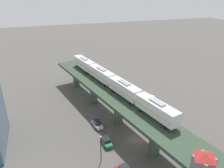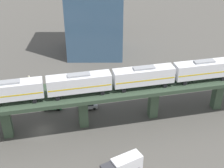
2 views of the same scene
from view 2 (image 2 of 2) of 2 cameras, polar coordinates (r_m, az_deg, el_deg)
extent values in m
plane|color=#4C4944|center=(65.67, -12.59, -8.35)|extent=(400.00, 400.00, 0.00)
cube|color=#2C3D2C|center=(61.04, -13.43, -2.38)|extent=(28.13, 91.64, 0.80)
cube|color=#384C38|center=(72.69, 18.77, -1.52)|extent=(2.15, 2.15, 7.71)
cube|color=#384C38|center=(66.62, 7.56, -3.09)|extent=(2.15, 2.15, 7.71)
cube|color=#384C38|center=(63.57, -5.32, -4.75)|extent=(2.15, 2.15, 7.71)
cube|color=#384C38|center=(64.00, -18.80, -6.22)|extent=(2.15, 2.15, 7.71)
cube|color=silver|center=(65.68, 16.32, 2.62)|extent=(5.33, 12.32, 3.10)
cube|color=gold|center=(65.81, 16.28, 2.39)|extent=(5.32, 12.10, 0.24)
cube|color=gray|center=(64.93, 16.54, 3.97)|extent=(2.28, 4.40, 0.36)
cylinder|color=black|center=(67.79, 19.65, 0.89)|extent=(0.40, 0.87, 0.84)
cylinder|color=black|center=(69.53, 18.69, 1.83)|extent=(0.40, 0.87, 0.84)
cylinder|color=black|center=(63.92, 13.20, 0.10)|extent=(0.40, 0.87, 0.84)
cylinder|color=black|center=(65.77, 12.36, 1.12)|extent=(0.40, 0.87, 0.84)
cube|color=silver|center=(60.90, 5.79, 1.50)|extent=(5.33, 12.32, 3.10)
cube|color=gold|center=(61.04, 5.78, 1.26)|extent=(5.32, 12.10, 0.24)
cube|color=gray|center=(60.09, 5.88, 2.95)|extent=(2.28, 4.40, 0.36)
cylinder|color=black|center=(62.32, 9.70, -0.32)|extent=(0.40, 0.87, 0.84)
cylinder|color=black|center=(64.22, 8.94, 0.73)|extent=(0.40, 0.87, 0.84)
cylinder|color=black|center=(59.89, 2.21, -1.23)|extent=(0.40, 0.87, 0.84)
cylinder|color=black|center=(61.86, 1.65, -0.11)|extent=(0.40, 0.87, 0.84)
cube|color=silver|center=(58.49, -6.03, 0.19)|extent=(5.33, 12.32, 3.10)
cube|color=gold|center=(58.64, -6.02, -0.06)|extent=(5.32, 12.10, 0.24)
cube|color=gray|center=(57.65, -6.12, 1.68)|extent=(2.28, 4.40, 0.36)
cylinder|color=black|center=(59.08, -1.73, -1.70)|extent=(0.40, 0.87, 0.84)
cylinder|color=black|center=(61.08, -2.17, -0.55)|extent=(0.40, 0.87, 0.84)
cylinder|color=black|center=(58.35, -9.86, -2.64)|extent=(0.40, 0.87, 0.84)
cylinder|color=black|center=(60.38, -10.02, -1.44)|extent=(0.40, 0.87, 0.84)
cube|color=silver|center=(58.75, -18.29, -1.17)|extent=(5.33, 12.32, 3.10)
cube|color=gold|center=(58.90, -18.25, -1.42)|extent=(5.32, 12.10, 0.24)
cube|color=gray|center=(57.91, -18.56, 0.29)|extent=(2.28, 4.40, 0.36)
cylinder|color=black|center=(58.44, -13.96, -3.09)|extent=(0.40, 0.87, 0.84)
cylinder|color=black|center=(60.46, -13.98, -1.88)|extent=(0.40, 0.87, 0.84)
cube|color=#1E6638|center=(71.23, -10.90, -4.01)|extent=(1.94, 4.46, 0.80)
cube|color=#1E2328|center=(70.78, -10.84, -3.49)|extent=(1.71, 2.25, 0.76)
cylinder|color=black|center=(70.54, -9.81, -4.66)|extent=(0.26, 0.67, 0.66)
cylinder|color=black|center=(71.94, -9.66, -3.88)|extent=(0.26, 0.67, 0.66)
cylinder|color=black|center=(71.00, -12.10, -4.67)|extent=(0.26, 0.67, 0.66)
cylinder|color=black|center=(72.39, -11.90, -3.90)|extent=(0.26, 0.67, 0.66)
cube|color=#AD1E1E|center=(73.33, -18.96, -4.17)|extent=(3.03, 4.74, 0.80)
cube|color=#1E2328|center=(72.90, -18.94, -3.65)|extent=(2.22, 2.59, 0.76)
cylinder|color=black|center=(72.74, -17.78, -4.63)|extent=(0.43, 0.70, 0.66)
cylinder|color=black|center=(74.17, -17.83, -3.90)|extent=(0.43, 0.70, 0.66)
cube|color=#B7BABF|center=(70.31, -4.50, -3.99)|extent=(2.46, 4.63, 0.80)
cube|color=#1E2328|center=(69.88, -4.40, -3.45)|extent=(1.96, 2.43, 0.76)
cylinder|color=black|center=(69.92, -3.25, -4.55)|extent=(0.34, 0.69, 0.66)
cylinder|color=black|center=(71.33, -3.40, -3.78)|extent=(0.34, 0.69, 0.66)
cylinder|color=black|center=(69.77, -5.59, -4.75)|extent=(0.34, 0.69, 0.66)
cylinder|color=black|center=(71.18, -5.70, -3.97)|extent=(0.34, 0.69, 0.66)
cube|color=silver|center=(54.67, 2.71, -14.31)|extent=(4.56, 5.66, 2.70)
cylinder|color=black|center=(56.85, 3.48, -14.09)|extent=(0.80, 1.04, 1.00)
cylinder|color=black|center=(73.37, -14.61, -1.06)|extent=(0.20, 0.20, 6.50)
sphere|color=beige|center=(71.69, -14.96, 1.32)|extent=(0.44, 0.44, 0.44)
camera|label=1|loc=(89.67, -41.07, 20.67)|focal=35.00mm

